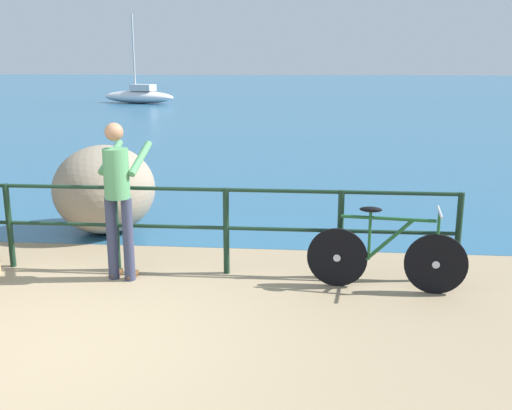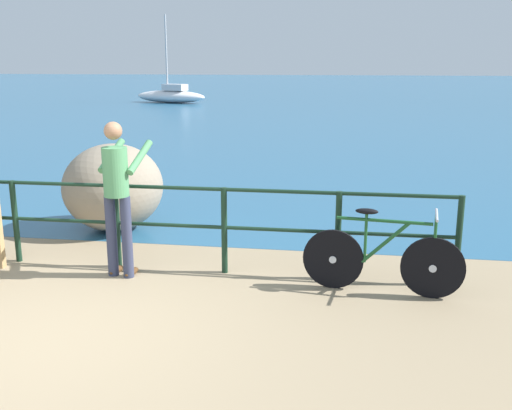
# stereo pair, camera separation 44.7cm
# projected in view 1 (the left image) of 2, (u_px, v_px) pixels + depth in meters

# --- Properties ---
(ground_plane) EXTENTS (120.00, 120.00, 0.10)m
(ground_plane) POSITION_uv_depth(u_px,v_px,m) (255.00, 121.00, 24.56)
(ground_plane) COLOR #937F60
(sea_surface) EXTENTS (120.00, 90.00, 0.01)m
(sea_surface) POSITION_uv_depth(u_px,v_px,m) (284.00, 88.00, 51.44)
(sea_surface) COLOR #285B7F
(sea_surface) RESTS_ON ground_plane
(promenade_railing) EXTENTS (7.89, 0.07, 1.02)m
(promenade_railing) POSITION_uv_depth(u_px,v_px,m) (115.00, 218.00, 6.87)
(promenade_railing) COLOR black
(promenade_railing) RESTS_ON ground_plane
(bicycle) EXTENTS (1.69, 0.48, 0.92)m
(bicycle) POSITION_uv_depth(u_px,v_px,m) (386.00, 255.00, 6.33)
(bicycle) COLOR black
(bicycle) RESTS_ON ground_plane
(person_at_railing) EXTENTS (0.52, 0.67, 1.78)m
(person_at_railing) POSITION_uv_depth(u_px,v_px,m) (118.00, 194.00, 6.51)
(person_at_railing) COLOR #333851
(person_at_railing) RESTS_ON ground_plane
(breakwater_boulder_main) EXTENTS (1.43, 1.53, 1.26)m
(breakwater_boulder_main) POSITION_uv_depth(u_px,v_px,m) (104.00, 189.00, 8.44)
(breakwater_boulder_main) COLOR gray
(breakwater_boulder_main) RESTS_ON ground
(sailboat) EXTENTS (4.59, 2.37, 4.90)m
(sailboat) POSITION_uv_depth(u_px,v_px,m) (139.00, 96.00, 33.60)
(sailboat) COLOR white
(sailboat) RESTS_ON sea_surface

